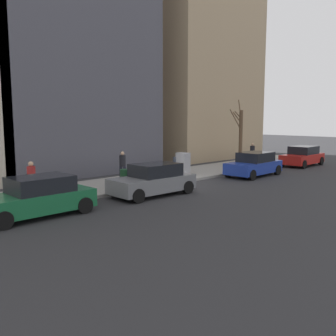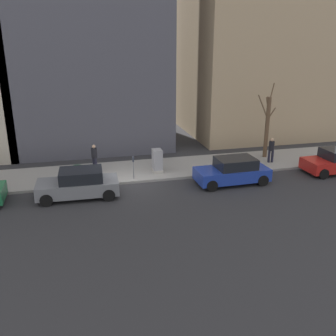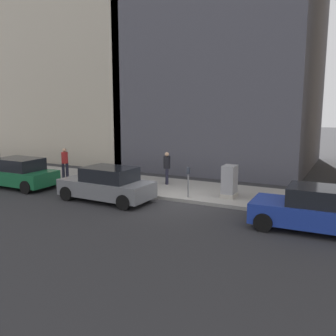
# 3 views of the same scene
# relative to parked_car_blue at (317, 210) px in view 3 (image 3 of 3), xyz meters

# --- Properties ---
(ground_plane) EXTENTS (120.00, 120.00, 0.00)m
(ground_plane) POSITION_rel_parked_car_blue_xyz_m (1.29, 5.94, -0.74)
(ground_plane) COLOR #2B2B2D
(sidewalk) EXTENTS (4.00, 36.00, 0.15)m
(sidewalk) POSITION_rel_parked_car_blue_xyz_m (3.29, 5.94, -0.66)
(sidewalk) COLOR gray
(sidewalk) RESTS_ON ground
(parked_car_blue) EXTENTS (2.00, 4.24, 1.52)m
(parked_car_blue) POSITION_rel_parked_car_blue_xyz_m (0.00, 0.00, 0.00)
(parked_car_blue) COLOR #1E389E
(parked_car_blue) RESTS_ON ground
(parked_car_grey) EXTENTS (2.05, 4.26, 1.52)m
(parked_car_grey) POSITION_rel_parked_car_blue_xyz_m (0.06, 8.68, 0.00)
(parked_car_grey) COLOR slate
(parked_car_grey) RESTS_ON ground
(parked_car_green) EXTENTS (1.93, 4.21, 1.52)m
(parked_car_green) POSITION_rel_parked_car_blue_xyz_m (0.22, 14.41, 0.00)
(parked_car_green) COLOR #196038
(parked_car_green) RESTS_ON ground
(parking_meter) EXTENTS (0.14, 0.10, 1.35)m
(parking_meter) POSITION_rel_parked_car_blue_xyz_m (1.74, 5.51, 0.24)
(parking_meter) COLOR slate
(parking_meter) RESTS_ON sidewalk
(utility_box) EXTENTS (0.83, 0.61, 1.43)m
(utility_box) POSITION_rel_parked_car_blue_xyz_m (2.59, 3.89, 0.11)
(utility_box) COLOR #A8A399
(utility_box) RESTS_ON sidewalk
(trash_bin) EXTENTS (0.56, 0.56, 0.90)m
(trash_bin) POSITION_rel_parked_car_blue_xyz_m (2.19, 8.70, -0.14)
(trash_bin) COLOR #14381E
(trash_bin) RESTS_ON sidewalk
(pedestrian_midblock) EXTENTS (0.37, 0.36, 1.66)m
(pedestrian_midblock) POSITION_rel_parked_car_blue_xyz_m (3.79, 7.63, 0.35)
(pedestrian_midblock) COLOR #1E1E2D
(pedestrian_midblock) RESTS_ON sidewalk
(pedestrian_far_corner) EXTENTS (0.36, 0.39, 1.66)m
(pedestrian_far_corner) POSITION_rel_parked_car_blue_xyz_m (2.70, 13.49, 0.35)
(pedestrian_far_corner) COLOR #1E1E2D
(pedestrian_far_corner) RESTS_ON sidewalk
(office_tower_right) EXTENTS (12.33, 12.33, 24.47)m
(office_tower_right) POSITION_rel_parked_car_blue_xyz_m (12.96, 18.65, 11.50)
(office_tower_right) COLOR #BCB29E
(office_tower_right) RESTS_ON ground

